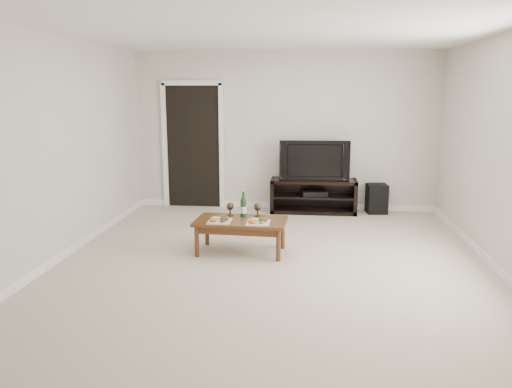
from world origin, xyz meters
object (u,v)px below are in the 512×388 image
object	(u,v)px
television	(314,160)
coffee_table	(241,236)
subwoofer	(377,199)
media_console	(313,196)

from	to	relation	value
television	coffee_table	distance (m)	2.46
subwoofer	media_console	bearing A→B (deg)	178.50
television	coffee_table	size ratio (longest dim) A/B	1.01
media_console	coffee_table	bearing A→B (deg)	-112.45
television	coffee_table	bearing A→B (deg)	-114.41
media_console	subwoofer	world-z (taller)	media_console
television	coffee_table	world-z (taller)	television
coffee_table	subwoofer	bearing A→B (deg)	49.50
media_console	subwoofer	size ratio (longest dim) A/B	2.93
subwoofer	coffee_table	world-z (taller)	subwoofer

